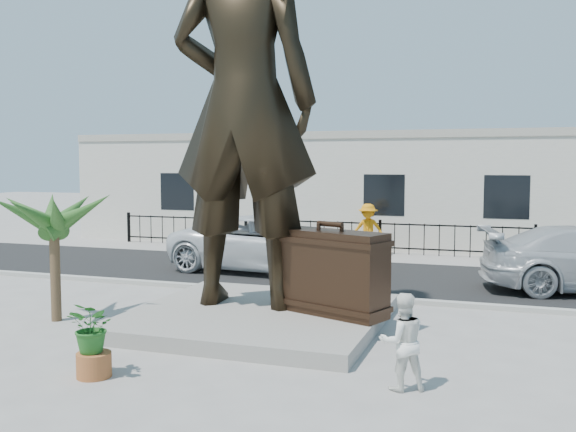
# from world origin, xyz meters

# --- Properties ---
(ground) EXTENTS (100.00, 100.00, 0.00)m
(ground) POSITION_xyz_m (0.00, 0.00, 0.00)
(ground) COLOR #9E9991
(ground) RESTS_ON ground
(street) EXTENTS (40.00, 7.00, 0.01)m
(street) POSITION_xyz_m (0.00, 8.00, 0.01)
(street) COLOR black
(street) RESTS_ON ground
(curb) EXTENTS (40.00, 0.25, 0.12)m
(curb) POSITION_xyz_m (0.00, 4.50, 0.06)
(curb) COLOR #A5A399
(curb) RESTS_ON ground
(far_sidewalk) EXTENTS (40.00, 2.50, 0.02)m
(far_sidewalk) POSITION_xyz_m (0.00, 12.00, 0.01)
(far_sidewalk) COLOR #9E9991
(far_sidewalk) RESTS_ON ground
(plinth) EXTENTS (5.20, 5.20, 0.30)m
(plinth) POSITION_xyz_m (-0.50, 1.50, 0.15)
(plinth) COLOR gray
(plinth) RESTS_ON ground
(fence) EXTENTS (22.00, 0.10, 1.20)m
(fence) POSITION_xyz_m (0.00, 12.80, 0.60)
(fence) COLOR black
(fence) RESTS_ON ground
(building) EXTENTS (28.00, 7.00, 4.40)m
(building) POSITION_xyz_m (0.00, 17.00, 2.20)
(building) COLOR silver
(building) RESTS_ON ground
(statue) EXTENTS (3.44, 2.40, 8.99)m
(statue) POSITION_xyz_m (-0.99, 1.89, 4.80)
(statue) COLOR black
(statue) RESTS_ON plinth
(suitcase) EXTENTS (2.60, 1.65, 1.75)m
(suitcase) POSITION_xyz_m (1.04, 1.66, 1.18)
(suitcase) COLOR black
(suitcase) RESTS_ON plinth
(tourist) EXTENTS (0.90, 0.83, 1.50)m
(tourist) POSITION_xyz_m (3.06, -1.56, 0.75)
(tourist) COLOR white
(tourist) RESTS_ON ground
(car_white) EXTENTS (6.53, 3.37, 1.76)m
(car_white) POSITION_xyz_m (-2.59, 7.77, 0.89)
(car_white) COLOR silver
(car_white) RESTS_ON street
(worker) EXTENTS (1.27, 0.78, 1.92)m
(worker) POSITION_xyz_m (-0.33, 12.12, 0.98)
(worker) COLOR orange
(worker) RESTS_ON far_sidewalk
(palm_tree) EXTENTS (1.80, 1.80, 3.20)m
(palm_tree) POSITION_xyz_m (-4.78, 0.27, 0.00)
(palm_tree) COLOR #27511D
(palm_tree) RESTS_ON ground
(planter) EXTENTS (0.56, 0.56, 0.40)m
(planter) POSITION_xyz_m (-1.75, -2.60, 0.20)
(planter) COLOR #9F552A
(planter) RESTS_ON ground
(shrub) EXTENTS (0.90, 0.83, 0.84)m
(shrub) POSITION_xyz_m (-1.75, -2.60, 0.82)
(shrub) COLOR #215F1F
(shrub) RESTS_ON planter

